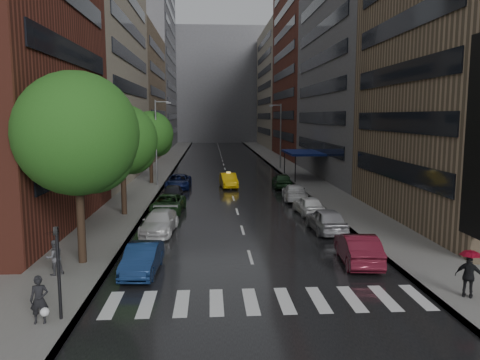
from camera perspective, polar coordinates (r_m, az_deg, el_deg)
The scene contains 21 objects.
ground at distance 21.59m, azimuth 2.21°, elevation -12.53°, with size 220.00×220.00×0.00m, color gray.
road at distance 70.56m, azimuth -1.96°, elevation 1.73°, with size 14.00×140.00×0.01m, color black.
sidewalk_left at distance 70.86m, azimuth -9.26°, elevation 1.72°, with size 4.00×140.00×0.15m, color gray.
sidewalk_right at distance 71.39m, azimuth 5.28°, elevation 1.83°, with size 4.00×140.00×0.15m, color gray.
crosswalk at distance 19.76m, azimuth 3.42°, elevation -14.49°, with size 13.15×2.80×0.01m.
buildings_left at distance 80.41m, azimuth -13.29°, elevation 13.69°, with size 8.00×108.00×38.00m.
buildings_right at distance 79.07m, azimuth 9.06°, elevation 13.21°, with size 8.05×109.10×36.00m.
building_far at distance 138.40m, azimuth -2.88°, elevation 11.35°, with size 40.00×14.00×32.00m, color slate.
tree_near at distance 24.28m, azimuth -19.28°, elevation 5.33°, with size 6.08×6.08×9.69m.
tree_mid at distance 35.78m, azimuth -14.19°, elevation 4.75°, with size 5.26×5.26×8.38m.
tree_far at distance 52.27m, azimuth -10.88°, elevation 5.50°, with size 5.04×5.04×8.04m.
taxi at distance 49.31m, azimuth -1.41°, elevation -0.04°, with size 1.59×4.56×1.50m, color #EEB60C.
parked_cars_left at distance 37.90m, azimuth -8.62°, elevation -2.57°, with size 2.70×31.22×1.48m.
parked_cars_right at distance 36.79m, azimuth 8.16°, elevation -2.80°, with size 2.51×30.13×1.60m.
ped_bag_walker at distance 18.60m, azimuth -23.24°, elevation -13.35°, with size 0.70×0.51×1.74m.
ped_black_umbrella at distance 23.55m, azimuth -21.74°, elevation -7.81°, with size 1.02×0.98×2.09m.
ped_red_umbrella at distance 21.44m, azimuth 26.19°, elevation -9.77°, with size 1.11×0.95×2.01m.
traffic_light at distance 18.29m, azimuth -21.28°, elevation -9.51°, with size 0.18×0.15×3.45m.
street_lamp_left at distance 50.51m, azimuth -10.10°, elevation 4.75°, with size 1.74×0.22×9.00m.
street_lamp_right at distance 65.92m, azimuth 4.90°, elevation 5.54°, with size 1.74×0.22×9.00m.
awning at distance 56.40m, azimuth 7.67°, elevation 3.32°, with size 4.00×8.00×3.12m.
Camera 1 is at (-2.12, -20.13, 7.52)m, focal length 35.00 mm.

